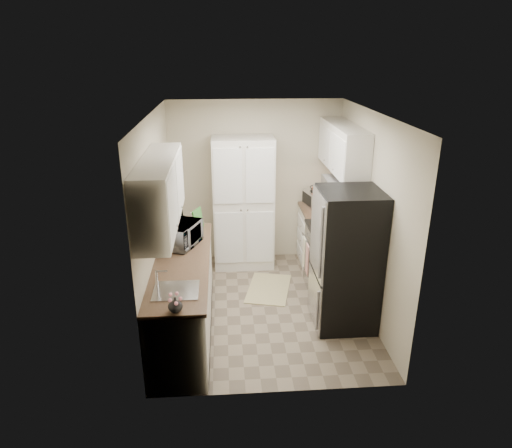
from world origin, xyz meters
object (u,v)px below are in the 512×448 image
(refrigerator, at_px, (347,260))
(toaster_oven, at_px, (318,199))
(electric_range, at_px, (332,259))
(wine_bottle, at_px, (183,223))
(microwave, at_px, (181,234))
(pantry_cabinet, at_px, (243,204))

(refrigerator, distance_m, toaster_oven, 1.76)
(electric_range, xyz_separation_m, wine_bottle, (-2.01, -0.03, 0.60))
(microwave, distance_m, toaster_oven, 2.37)
(pantry_cabinet, height_order, microwave, pantry_cabinet)
(pantry_cabinet, bearing_deg, microwave, -121.92)
(microwave, bearing_deg, wine_bottle, 24.05)
(microwave, xyz_separation_m, toaster_oven, (1.96, 1.34, -0.02))
(refrigerator, xyz_separation_m, microwave, (-1.96, 0.41, 0.21))
(wine_bottle, relative_size, toaster_oven, 0.75)
(electric_range, relative_size, toaster_oven, 2.72)
(electric_range, distance_m, toaster_oven, 1.10)
(pantry_cabinet, height_order, wine_bottle, pantry_cabinet)
(toaster_oven, bearing_deg, microwave, -159.09)
(pantry_cabinet, height_order, toaster_oven, pantry_cabinet)
(refrigerator, height_order, wine_bottle, refrigerator)
(microwave, xyz_separation_m, wine_bottle, (-0.01, 0.36, 0.01))
(electric_range, xyz_separation_m, toaster_oven, (-0.04, 0.95, 0.56))
(wine_bottle, xyz_separation_m, toaster_oven, (1.97, 0.97, -0.04))
(pantry_cabinet, height_order, refrigerator, pantry_cabinet)
(refrigerator, distance_m, microwave, 2.01)
(electric_range, height_order, toaster_oven, toaster_oven)
(pantry_cabinet, bearing_deg, refrigerator, -56.54)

